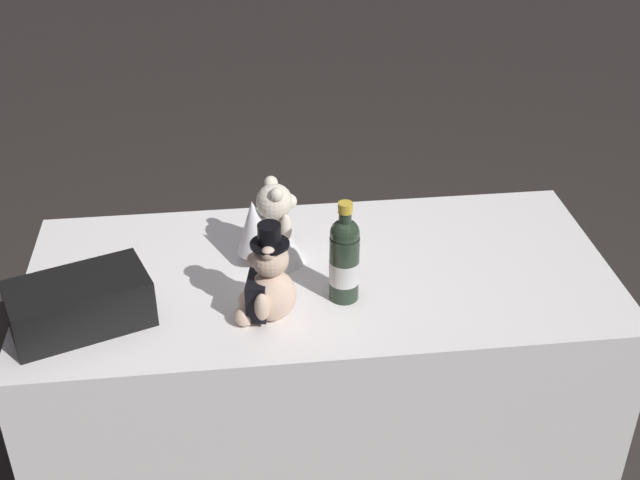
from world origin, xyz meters
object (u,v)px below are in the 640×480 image
object	(u,v)px
teddy_bear_groom	(267,285)
teddy_bear_bride	(270,227)
champagne_bottle	(344,258)
signing_pen	(349,236)
gift_case_black	(80,304)

from	to	relation	value
teddy_bear_groom	teddy_bear_bride	world-z (taller)	teddy_bear_groom
champagne_bottle	signing_pen	distance (m)	0.31
teddy_bear_bride	signing_pen	world-z (taller)	teddy_bear_bride
teddy_bear_groom	signing_pen	bearing A→B (deg)	-126.24
teddy_bear_groom	teddy_bear_bride	xyz separation A→B (m)	(-0.02, -0.26, 0.01)
champagne_bottle	signing_pen	bearing A→B (deg)	-101.30
teddy_bear_bride	champagne_bottle	xyz separation A→B (m)	(-0.17, 0.19, 0.01)
teddy_bear_groom	signing_pen	distance (m)	0.44
champagne_bottle	teddy_bear_groom	bearing A→B (deg)	17.66
signing_pen	gift_case_black	xyz separation A→B (m)	(0.71, 0.32, 0.06)
teddy_bear_groom	signing_pen	xyz separation A→B (m)	(-0.25, -0.35, -0.09)
teddy_bear_groom	gift_case_black	bearing A→B (deg)	-3.08
signing_pen	teddy_bear_bride	bearing A→B (deg)	21.61
teddy_bear_groom	champagne_bottle	world-z (taller)	champagne_bottle
signing_pen	champagne_bottle	bearing A→B (deg)	78.70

